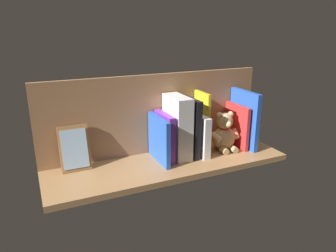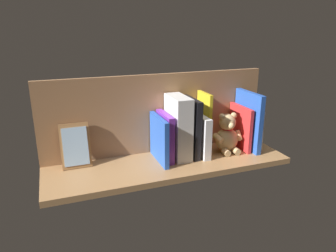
# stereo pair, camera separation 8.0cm
# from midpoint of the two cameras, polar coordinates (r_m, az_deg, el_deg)

# --- Properties ---
(ground_plane) EXTENTS (0.91, 0.28, 0.02)m
(ground_plane) POSITION_cam_midpoint_polar(r_m,az_deg,el_deg) (1.21, -1.89, -6.83)
(ground_plane) COLOR #A87A4C
(shelf_back_panel) EXTENTS (0.91, 0.02, 0.31)m
(shelf_back_panel) POSITION_cam_midpoint_polar(r_m,az_deg,el_deg) (1.26, -4.02, 2.18)
(shelf_back_panel) COLOR #9E6E48
(shelf_back_panel) RESTS_ON ground_plane
(book_0) EXTENTS (0.02, 0.14, 0.16)m
(book_0) POSITION_cam_midpoint_polar(r_m,az_deg,el_deg) (1.39, 12.34, 0.13)
(book_0) COLOR silver
(book_0) RESTS_ON ground_plane
(book_1) EXTENTS (0.02, 0.18, 0.24)m
(book_1) POSITION_cam_midpoint_polar(r_m,az_deg,el_deg) (1.35, 11.84, 1.24)
(book_1) COLOR blue
(book_1) RESTS_ON ground_plane
(book_2) EXTENTS (0.01, 0.15, 0.18)m
(book_2) POSITION_cam_midpoint_polar(r_m,az_deg,el_deg) (1.35, 10.55, 0.06)
(book_2) COLOR red
(book_2) RESTS_ON ground_plane
(teddy_bear) EXTENTS (0.13, 0.10, 0.16)m
(teddy_bear) POSITION_cam_midpoint_polar(r_m,az_deg,el_deg) (1.31, 8.36, -1.32)
(teddy_bear) COLOR tan
(teddy_bear) RESTS_ON ground_plane
(book_3) EXTENTS (0.01, 0.11, 0.24)m
(book_3) POSITION_cam_midpoint_polar(r_m,az_deg,el_deg) (1.28, 4.30, 0.76)
(book_3) COLOR yellow
(book_3) RESTS_ON ground_plane
(book_4) EXTENTS (0.03, 0.16, 0.16)m
(book_4) POSITION_cam_midpoint_polar(r_m,az_deg,el_deg) (1.26, 3.56, -1.45)
(book_4) COLOR silver
(book_4) RESTS_ON ground_plane
(book_5) EXTENTS (0.03, 0.15, 0.23)m
(book_5) POSITION_cam_midpoint_polar(r_m,az_deg,el_deg) (1.24, 2.02, -0.16)
(book_5) COLOR black
(book_5) RESTS_ON ground_plane
(dictionary_thick_white) EXTENTS (0.06, 0.15, 0.24)m
(dictionary_thick_white) POSITION_cam_midpoint_polar(r_m,az_deg,el_deg) (1.21, -0.20, -0.20)
(dictionary_thick_white) COLOR white
(dictionary_thick_white) RESTS_ON ground_plane
(book_6) EXTENTS (0.02, 0.15, 0.18)m
(book_6) POSITION_cam_midpoint_polar(r_m,az_deg,el_deg) (1.20, -2.49, -1.89)
(book_6) COLOR purple
(book_6) RESTS_ON ground_plane
(book_7) EXTENTS (0.02, 0.17, 0.17)m
(book_7) POSITION_cam_midpoint_polar(r_m,az_deg,el_deg) (1.18, -3.56, -2.43)
(book_7) COLOR blue
(book_7) RESTS_ON ground_plane
(picture_frame_leaning) EXTENTS (0.10, 0.05, 0.16)m
(picture_frame_leaning) POSITION_cam_midpoint_polar(r_m,az_deg,el_deg) (1.18, -18.27, -3.86)
(picture_frame_leaning) COLOR #9E6B3D
(picture_frame_leaning) RESTS_ON ground_plane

